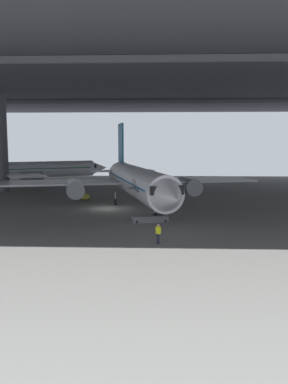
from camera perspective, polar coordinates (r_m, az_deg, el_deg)
ground_plane at (r=53.62m, az=-5.23°, el=-2.39°), size 110.00×110.00×0.00m
hangar_structure at (r=67.24m, az=-3.85°, el=14.85°), size 121.00×99.00×18.60m
airplane_main at (r=54.64m, az=-1.09°, el=1.55°), size 37.25×37.83×11.92m
boarding_stairs at (r=44.60m, az=0.75°, el=-3.28°), size 4.51×2.45×4.75m
crew_worker_near_nose at (r=34.79m, az=2.02°, el=-5.72°), size 0.46×0.39×1.77m
crew_worker_by_stairs at (r=48.12m, az=1.79°, el=-2.20°), size 0.35×0.50×1.76m
airplane_distant at (r=86.41m, az=-15.53°, el=3.06°), size 29.72×30.04×10.34m
baggage_tug at (r=62.77m, az=-8.57°, el=-0.60°), size 2.08×2.51×0.90m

